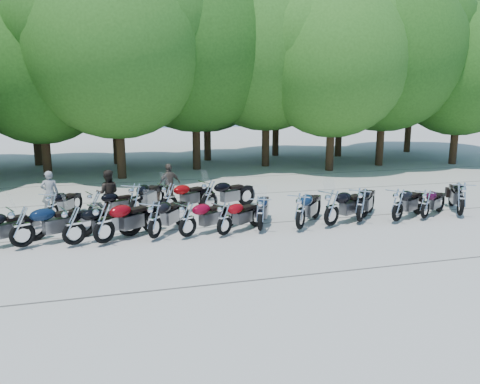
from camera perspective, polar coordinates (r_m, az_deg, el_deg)
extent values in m
plane|color=#9F9A8F|center=(13.83, 1.59, -5.72)|extent=(90.00, 90.00, 0.00)
cylinder|color=#3A2614|center=(25.85, -22.62, 5.42)|extent=(0.44, 0.44, 3.31)
sphere|color=#286319|center=(25.75, -23.29, 13.53)|extent=(7.31, 7.31, 7.31)
cylinder|color=#3A2614|center=(23.98, -14.40, 6.27)|extent=(0.44, 0.44, 3.93)
sphere|color=#357721|center=(23.97, -14.96, 16.69)|extent=(8.70, 8.70, 8.70)
cylinder|color=#3A2614|center=(26.17, -5.36, 7.26)|extent=(0.44, 0.44, 4.13)
sphere|color=#286319|center=(26.19, -5.57, 17.28)|extent=(9.13, 9.13, 9.13)
cylinder|color=#3A2614|center=(27.24, 3.16, 7.44)|extent=(0.44, 0.44, 4.09)
sphere|color=#357721|center=(27.25, 3.27, 16.98)|extent=(9.04, 9.04, 9.04)
cylinder|color=#3A2614|center=(26.13, 10.96, 6.52)|extent=(0.44, 0.44, 3.62)
sphere|color=#357721|center=(26.07, 11.33, 15.32)|extent=(8.00, 8.00, 8.00)
cylinder|color=#3A2614|center=(28.70, 16.78, 7.07)|extent=(0.44, 0.44, 3.98)
sphere|color=#286319|center=(28.70, 17.33, 15.86)|extent=(8.79, 8.79, 8.79)
cylinder|color=#3A2614|center=(30.93, 24.70, 6.28)|extent=(0.44, 0.44, 3.41)
sphere|color=#286319|center=(30.86, 25.33, 13.25)|extent=(7.53, 7.53, 7.53)
cylinder|color=#3A2614|center=(30.06, -23.58, 6.35)|extent=(0.44, 0.44, 3.52)
sphere|color=#357721|center=(30.00, -24.21, 13.77)|extent=(7.78, 7.78, 7.78)
cylinder|color=#3A2614|center=(29.17, -14.86, 6.70)|extent=(0.44, 0.44, 3.42)
sphere|color=#286319|center=(29.09, -15.27, 14.15)|extent=(7.56, 7.56, 7.56)
cylinder|color=#3A2614|center=(29.72, -4.01, 7.30)|extent=(0.44, 0.44, 3.56)
sphere|color=#286319|center=(29.66, -4.12, 14.92)|extent=(7.88, 7.88, 7.88)
cylinder|color=#3A2614|center=(31.95, 4.37, 7.79)|extent=(0.44, 0.44, 3.76)
sphere|color=#286319|center=(31.91, 4.49, 15.27)|extent=(8.31, 8.31, 8.31)
cylinder|color=#3A2614|center=(32.23, 11.96, 7.49)|extent=(0.44, 0.44, 3.63)
sphere|color=#357721|center=(32.18, 12.28, 14.64)|extent=(8.02, 8.02, 8.02)
cylinder|color=#3A2614|center=(36.01, 19.88, 8.09)|extent=(0.44, 0.44, 4.37)
sphere|color=#286319|center=(36.07, 20.45, 15.77)|extent=(9.67, 9.67, 9.67)
imported|color=gray|center=(17.46, -22.17, -0.16)|extent=(0.61, 0.42, 1.59)
imported|color=black|center=(16.76, -15.80, -0.14)|extent=(0.83, 0.66, 1.63)
imported|color=#4E4238|center=(17.99, -8.59, 0.94)|extent=(1.01, 0.74, 1.59)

